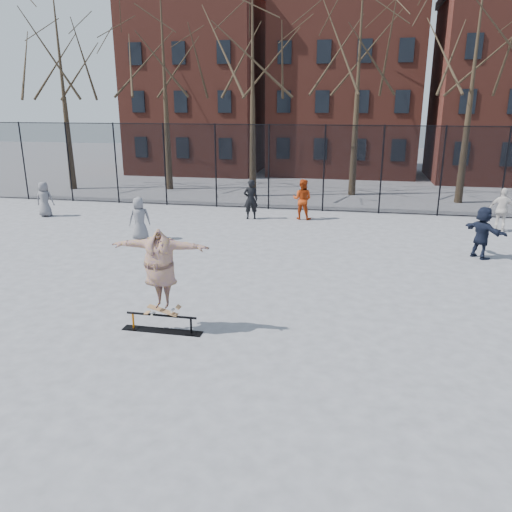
% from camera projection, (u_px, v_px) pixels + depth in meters
% --- Properties ---
extents(ground, '(100.00, 100.00, 0.00)m').
position_uv_depth(ground, '(231.00, 321.00, 11.71)').
color(ground, slate).
extents(skate_rail, '(1.85, 0.28, 0.41)m').
position_uv_depth(skate_rail, '(162.00, 325.00, 11.17)').
color(skate_rail, black).
rests_on(skate_rail, ground).
extents(skateboard, '(0.75, 0.18, 0.09)m').
position_uv_depth(skateboard, '(163.00, 313.00, 11.07)').
color(skateboard, '#A16F40').
rests_on(skateboard, skate_rail).
extents(skater, '(2.20, 0.72, 1.77)m').
position_uv_depth(skater, '(161.00, 273.00, 10.80)').
color(skater, '#583584').
rests_on(skater, skateboard).
extents(bystander_grey, '(0.83, 0.61, 1.57)m').
position_uv_depth(bystander_grey, '(45.00, 199.00, 22.35)').
color(bystander_grey, slate).
rests_on(bystander_grey, ground).
extents(bystander_black, '(0.74, 0.61, 1.74)m').
position_uv_depth(bystander_black, '(251.00, 199.00, 21.85)').
color(bystander_black, black).
rests_on(bystander_black, ground).
extents(bystander_red, '(0.94, 0.78, 1.76)m').
position_uv_depth(bystander_red, '(302.00, 199.00, 21.80)').
color(bystander_red, '#AC360F').
rests_on(bystander_red, ground).
extents(bystander_white, '(1.10, 0.71, 1.74)m').
position_uv_depth(bystander_white, '(502.00, 210.00, 19.66)').
color(bystander_white, silver).
rests_on(bystander_white, ground).
extents(bystander_navy, '(1.37, 1.59, 1.72)m').
position_uv_depth(bystander_navy, '(482.00, 232.00, 16.28)').
color(bystander_navy, black).
rests_on(bystander_navy, ground).
extents(bystander_extra, '(0.94, 0.81, 1.62)m').
position_uv_depth(bystander_extra, '(139.00, 219.00, 18.49)').
color(bystander_extra, slate).
rests_on(bystander_extra, ground).
extents(fence, '(34.03, 0.07, 4.00)m').
position_uv_depth(fence, '(298.00, 167.00, 23.29)').
color(fence, black).
rests_on(fence, ground).
extents(tree_row, '(33.66, 7.46, 10.67)m').
position_uv_depth(tree_row, '(305.00, 53.00, 25.67)').
color(tree_row, black).
rests_on(tree_row, ground).
extents(rowhouses, '(29.00, 7.00, 13.00)m').
position_uv_depth(rowhouses, '(332.00, 86.00, 34.16)').
color(rowhouses, '#5C271E').
rests_on(rowhouses, ground).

